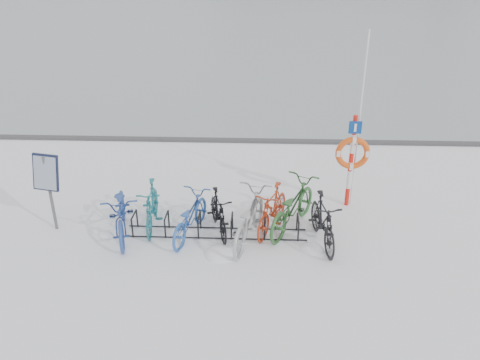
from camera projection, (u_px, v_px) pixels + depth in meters
name	position (u px, v px, depth m)	size (l,w,h in m)	color
ground	(216.00, 234.00, 10.37)	(900.00, 900.00, 0.00)	white
quay_edge	(232.00, 140.00, 15.70)	(400.00, 0.25, 0.10)	#3F3F42
bike_rack	(216.00, 227.00, 10.30)	(4.00, 0.48, 0.46)	black
info_board	(47.00, 177.00, 10.01)	(0.63, 0.35, 1.80)	#595B5E
lifebuoy_station	(353.00, 153.00, 10.97)	(0.81, 0.23, 4.18)	red
bike_0	(122.00, 211.00, 10.17)	(0.74, 2.13, 1.12)	#27438F
bike_1	(152.00, 205.00, 10.49)	(0.50, 1.76, 1.06)	#186771
bike_2	(189.00, 215.00, 10.16)	(0.64, 1.84, 0.96)	#2A57A6
bike_3	(218.00, 212.00, 10.28)	(0.46, 1.62, 0.98)	black
bike_4	(248.00, 216.00, 9.94)	(0.75, 2.14, 1.12)	#9FA2A6
bike_5	(272.00, 208.00, 10.36)	(0.49, 1.75, 1.05)	#AD3114
bike_6	(292.00, 205.00, 10.41)	(0.75, 2.16, 1.13)	#2A5C2B
bike_7	(323.00, 220.00, 9.84)	(0.52, 1.83, 1.10)	black
snow_drifts	(226.00, 244.00, 9.97)	(4.92, 1.98, 0.24)	white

